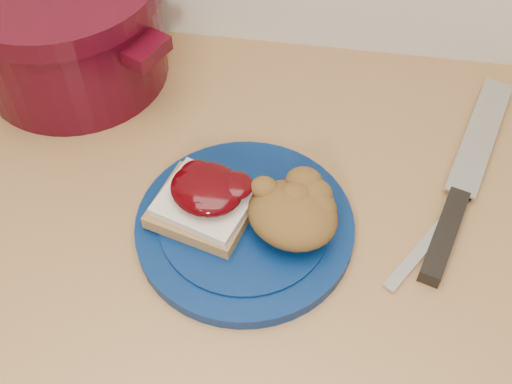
# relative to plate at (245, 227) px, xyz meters

# --- Properties ---
(base_cabinet) EXTENTS (4.00, 0.60, 0.86)m
(base_cabinet) POSITION_rel_plate_xyz_m (0.01, 0.05, -0.48)
(base_cabinet) COLOR beige
(base_cabinet) RESTS_ON floor
(plate) EXTENTS (0.33, 0.33, 0.02)m
(plate) POSITION_rel_plate_xyz_m (0.00, 0.00, 0.00)
(plate) COLOR #051C49
(plate) RESTS_ON wood_countertop
(sandwich) EXTENTS (0.13, 0.12, 0.05)m
(sandwich) POSITION_rel_plate_xyz_m (-0.05, 0.01, 0.04)
(sandwich) COLOR olive
(sandwich) RESTS_ON plate
(stuffing_mound) EXTENTS (0.13, 0.12, 0.05)m
(stuffing_mound) POSITION_rel_plate_xyz_m (0.05, -0.00, 0.04)
(stuffing_mound) COLOR brown
(stuffing_mound) RESTS_ON plate
(chef_knife) EXTENTS (0.13, 0.34, 0.02)m
(chef_knife) POSITION_rel_plate_xyz_m (0.24, 0.07, 0.00)
(chef_knife) COLOR black
(chef_knife) RESTS_ON wood_countertop
(butter_knife) EXTENTS (0.11, 0.17, 0.00)m
(butter_knife) POSITION_rel_plate_xyz_m (0.22, 0.02, -0.00)
(butter_knife) COLOR silver
(butter_knife) RESTS_ON wood_countertop
(dutch_oven) EXTENTS (0.36, 0.36, 0.17)m
(dutch_oven) POSITION_rel_plate_xyz_m (-0.28, 0.24, 0.07)
(dutch_oven) COLOR #3C0610
(dutch_oven) RESTS_ON wood_countertop
(pepper_grinder) EXTENTS (0.07, 0.07, 0.14)m
(pepper_grinder) POSITION_rel_plate_xyz_m (-0.30, 0.24, 0.06)
(pepper_grinder) COLOR black
(pepper_grinder) RESTS_ON wood_countertop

